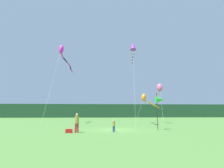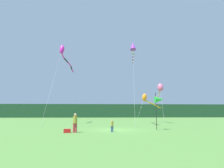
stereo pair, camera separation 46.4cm
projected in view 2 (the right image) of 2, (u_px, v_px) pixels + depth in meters
name	position (u px, v px, depth m)	size (l,w,h in m)	color
ground_plane	(115.00, 130.00, 19.34)	(120.00, 120.00, 0.00)	#477533
distant_treeline	(105.00, 111.00, 64.10)	(108.00, 2.49, 4.41)	#1E4228
person_adult	(75.00, 122.00, 16.68)	(0.36, 0.36, 1.65)	#B23338
person_child	(112.00, 125.00, 17.14)	(0.24, 0.24, 1.07)	#334C8C
cooler_box	(67.00, 131.00, 16.40)	(0.57, 0.36, 0.33)	red
banner_flag_pole	(159.00, 100.00, 19.53)	(0.90, 0.70, 3.71)	black
kite_rainbow	(160.00, 89.00, 31.04)	(1.28, 6.52, 6.44)	#B2B2B2
kite_purple	(133.00, 48.00, 26.08)	(1.16, 6.58, 11.29)	#B2B2B2
kite_magenta	(64.00, 53.00, 30.99)	(2.32, 11.06, 12.51)	#B2B2B2
kite_orange	(147.00, 99.00, 32.05)	(5.71, 5.47, 4.95)	#B2B2B2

